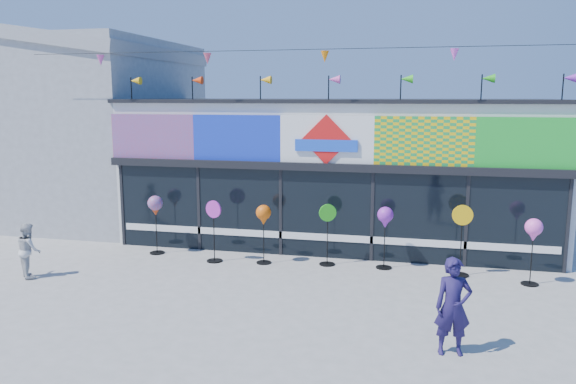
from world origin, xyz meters
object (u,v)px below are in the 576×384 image
(spinner_2, at_px, (264,217))
(spinner_6, at_px, (534,232))
(spinner_3, at_px, (327,233))
(spinner_1, at_px, (214,229))
(spinner_5, at_px, (461,239))
(adult_man, at_px, (453,307))
(spinner_0, at_px, (155,207))
(child, at_px, (29,250))
(spinner_4, at_px, (385,219))

(spinner_2, distance_m, spinner_6, 6.28)
(spinner_3, bearing_deg, spinner_1, -172.78)
(spinner_1, bearing_deg, spinner_2, 6.29)
(spinner_5, distance_m, adult_man, 4.29)
(spinner_0, relative_size, child, 1.23)
(spinner_5, distance_m, child, 10.11)
(spinner_5, distance_m, spinner_6, 1.56)
(spinner_4, distance_m, spinner_6, 3.31)
(spinner_0, bearing_deg, child, -129.05)
(spinner_1, height_order, child, spinner_1)
(spinner_5, xyz_separation_m, spinner_6, (1.50, -0.32, 0.32))
(adult_man, bearing_deg, spinner_1, 134.89)
(spinner_4, distance_m, child, 8.47)
(child, bearing_deg, spinner_1, -108.11)
(spinner_0, bearing_deg, spinner_1, -11.50)
(spinner_6, height_order, child, spinner_6)
(spinner_3, height_order, child, spinner_3)
(spinner_1, bearing_deg, spinner_6, -0.83)
(spinner_2, xyz_separation_m, child, (-5.06, -2.27, -0.56))
(spinner_5, height_order, child, spinner_5)
(spinner_2, bearing_deg, spinner_5, 0.79)
(spinner_1, distance_m, spinner_4, 4.31)
(spinner_6, bearing_deg, child, -169.91)
(spinner_2, distance_m, spinner_4, 3.01)
(spinner_3, bearing_deg, spinner_0, -179.98)
(spinner_2, relative_size, spinner_4, 0.98)
(spinner_5, relative_size, spinner_6, 1.12)
(adult_man, xyz_separation_m, child, (-9.42, 1.94, -0.17))
(spinner_3, relative_size, spinner_6, 1.02)
(spinner_3, relative_size, spinner_5, 0.91)
(spinner_0, distance_m, spinner_2, 3.05)
(spinner_1, bearing_deg, spinner_3, 7.22)
(spinner_2, height_order, adult_man, adult_man)
(spinner_3, xyz_separation_m, adult_man, (2.77, -4.43, -0.01))
(spinner_3, distance_m, adult_man, 5.22)
(spinner_2, bearing_deg, spinner_6, -2.28)
(spinner_3, xyz_separation_m, child, (-6.65, -2.49, -0.18))
(adult_man, relative_size, child, 1.27)
(spinner_0, xyz_separation_m, spinner_3, (4.63, 0.00, -0.44))
(spinner_2, bearing_deg, spinner_4, 4.99)
(spinner_3, height_order, adult_man, adult_man)
(child, bearing_deg, spinner_5, -124.06)
(spinner_1, xyz_separation_m, spinner_3, (2.86, 0.36, -0.02))
(child, bearing_deg, adult_man, -149.04)
(spinner_2, xyz_separation_m, spinner_4, (3.00, 0.26, 0.03))
(spinner_6, bearing_deg, spinner_2, 177.72)
(spinner_4, height_order, spinner_6, spinner_4)
(spinner_1, bearing_deg, spinner_4, 5.37)
(adult_man, bearing_deg, spinner_3, 112.73)
(spinner_1, distance_m, spinner_5, 6.05)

